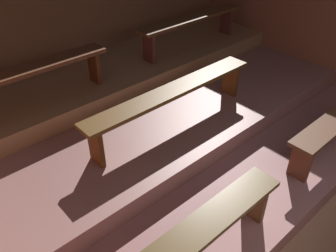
# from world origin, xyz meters

# --- Properties ---
(ground) EXTENTS (5.99, 5.83, 0.08)m
(ground) POSITION_xyz_m (0.00, 2.51, -0.04)
(ground) COLOR #9B6B51
(wall_back) EXTENTS (5.99, 0.06, 2.25)m
(wall_back) POSITION_xyz_m (0.00, 5.06, 1.13)
(wall_back) COLOR brown
(wall_back) RESTS_ON ground
(platform_lower) EXTENTS (5.19, 3.62, 0.22)m
(platform_lower) POSITION_xyz_m (0.00, 3.21, 0.11)
(platform_lower) COLOR #935E5D
(platform_lower) RESTS_ON ground
(platform_middle) EXTENTS (5.19, 2.57, 0.22)m
(platform_middle) POSITION_xyz_m (0.00, 3.74, 0.33)
(platform_middle) COLOR #8F5F59
(platform_middle) RESTS_ON platform_lower
(platform_upper) EXTENTS (5.19, 1.22, 0.22)m
(platform_upper) POSITION_xyz_m (0.00, 4.41, 0.55)
(platform_upper) COLOR #A1744E
(platform_upper) RESTS_ON platform_middle
(bench_lower_left) EXTENTS (1.44, 0.27, 0.45)m
(bench_lower_left) POSITION_xyz_m (-0.99, 1.74, 0.58)
(bench_lower_left) COLOR #543C1B
(bench_lower_left) RESTS_ON platform_lower
(bench_lower_right) EXTENTS (1.44, 0.27, 0.45)m
(bench_lower_right) POSITION_xyz_m (0.99, 1.74, 0.58)
(bench_lower_right) COLOR brown
(bench_lower_right) RESTS_ON platform_lower
(bench_middle_center) EXTENTS (2.28, 0.27, 0.45)m
(bench_middle_center) POSITION_xyz_m (-0.13, 3.10, 0.82)
(bench_middle_center) COLOR brown
(bench_middle_center) RESTS_ON platform_middle
(bench_upper_left) EXTENTS (1.87, 0.27, 0.45)m
(bench_upper_left) POSITION_xyz_m (-1.26, 4.20, 1.03)
(bench_upper_left) COLOR brown
(bench_upper_left) RESTS_ON platform_upper
(bench_upper_right) EXTENTS (1.87, 0.27, 0.45)m
(bench_upper_right) POSITION_xyz_m (1.26, 4.20, 1.03)
(bench_upper_right) COLOR brown
(bench_upper_right) RESTS_ON platform_upper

